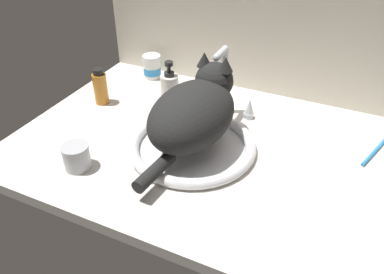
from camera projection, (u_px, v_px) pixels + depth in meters
The scene contains 10 objects.
countertop at pixel (215, 152), 104.13cm from camera, with size 108.36×70.99×3.00cm, color silver.
backsplash_wall at pixel (261, 46), 121.93cm from camera, with size 108.36×2.40×36.31cm, color beige.
sink_basin at pixel (192, 145), 101.74cm from camera, with size 33.68×33.68×2.87cm.
faucet at pixel (222, 89), 113.61cm from camera, with size 20.26×9.43×21.14cm.
cat at pixel (196, 110), 97.47cm from camera, with size 21.65×40.22×19.69cm.
amber_bottle at pixel (100, 87), 119.92cm from camera, with size 4.30×4.30×11.59cm.
metal_jar at pixel (76, 157), 94.55cm from camera, with size 6.70×6.70×6.42cm.
pill_bottle at pixel (152, 67), 135.74cm from camera, with size 6.23×6.23×8.23cm.
soap_pump_bottle at pixel (170, 90), 117.85cm from camera, with size 5.49×5.49×14.98cm.
toothbrush at pixel (378, 147), 102.28cm from camera, with size 6.93×18.56×1.70cm.
Camera 1 is at (29.59, -78.07, 64.17)cm, focal length 36.20 mm.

